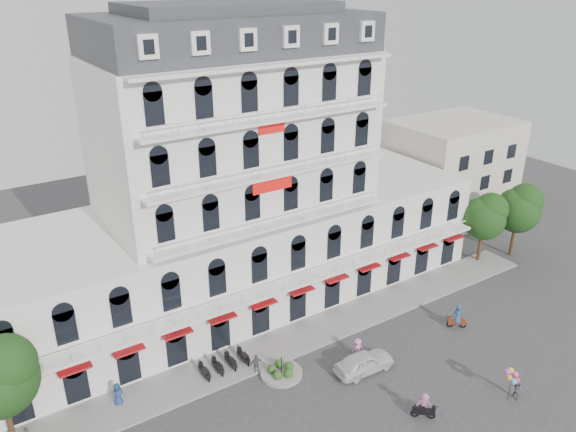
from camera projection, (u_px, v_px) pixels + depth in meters
The scene contains 15 objects.
ground at pixel (364, 406), 39.20m from camera, with size 120.00×120.00×0.00m, color #38383A.
sidewalk at pixel (293, 340), 46.08m from camera, with size 53.00×4.00×0.16m, color gray.
main_building at pixel (236, 195), 49.01m from camera, with size 45.00×15.00×25.80m.
flank_building_east at pixel (451, 170), 67.15m from camera, with size 14.00×10.00×12.00m, color beige.
traffic_island at pixel (281, 372), 42.20m from camera, with size 3.20×3.20×1.60m.
parked_scooter_row at pixel (225, 370), 42.78m from camera, with size 4.40×1.80×1.10m, color black, non-canonical shape.
tree_east_inner at pixel (485, 215), 56.80m from camera, with size 4.40×4.37×7.57m.
tree_east_outer at pixel (519, 207), 57.90m from camera, with size 4.65×4.65×8.05m.
parked_car at pixel (364, 362), 42.38m from camera, with size 1.93×4.80×1.63m, color silver.
rider_east at pixel (458, 316), 47.46m from camera, with size 1.42×1.19×2.22m.
rider_center at pixel (424, 405), 37.81m from camera, with size 1.35×1.26×2.03m.
pedestrian_left at pixel (118, 394), 39.00m from camera, with size 0.88×0.57×1.81m, color navy.
pedestrian_mid at pixel (257, 364), 42.11m from camera, with size 0.99×0.41×1.69m, color #56545C.
pedestrian_right at pixel (357, 348), 43.99m from camera, with size 1.05×0.60×1.62m, color pink.
balloon_vendor at pixel (515, 384), 39.38m from camera, with size 1.27×1.20×2.45m.
Camera 1 is at (-21.13, -22.71, 27.94)m, focal length 35.00 mm.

